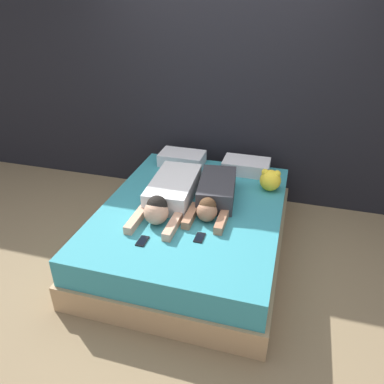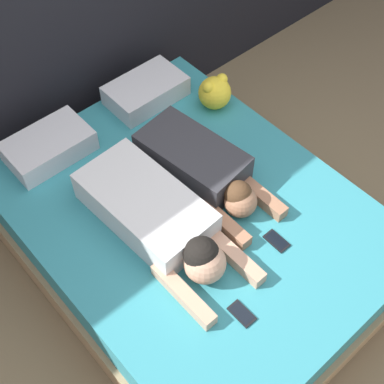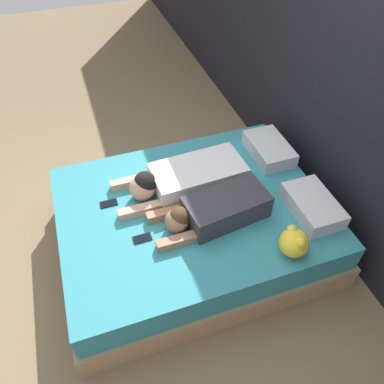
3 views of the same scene
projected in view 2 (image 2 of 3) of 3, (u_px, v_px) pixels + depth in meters
The scene contains 9 objects.
ground_plane at pixel (192, 255), 3.26m from camera, with size 12.00×12.00×0.00m, color #7F6B4C.
bed at pixel (192, 234), 3.07m from camera, with size 1.64×2.10×0.48m.
pillow_head_left at pixel (49, 146), 3.06m from camera, with size 0.48×0.30×0.13m.
pillow_head_right at pixel (146, 91), 3.35m from camera, with size 0.48×0.30×0.13m.
person_left at pixel (160, 220), 2.72m from camera, with size 0.42×1.07×0.24m.
person_right at pixel (203, 168), 2.92m from camera, with size 0.39×0.90×0.20m.
cell_phone_left at pixel (242, 314), 2.50m from camera, with size 0.07×0.13×0.01m.
cell_phone_right at pixel (277, 241), 2.74m from camera, with size 0.07×0.13×0.01m.
plush_toy at pixel (215, 92), 3.28m from camera, with size 0.20×0.20×0.21m.
Camera 2 is at (-1.11, -1.26, 2.82)m, focal length 50.00 mm.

